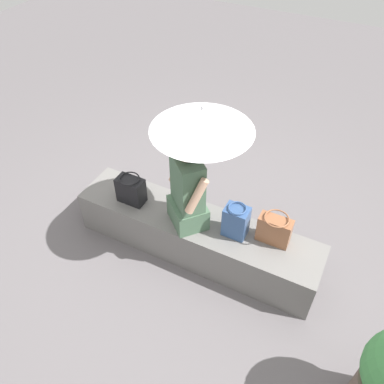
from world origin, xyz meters
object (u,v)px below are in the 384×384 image
at_px(person_seated, 188,189).
at_px(parasol, 202,120).
at_px(handbag_black, 236,221).
at_px(tote_bag_canvas, 274,230).
at_px(shoulder_bag_spare, 131,190).

xyz_separation_m(person_seated, parasol, (0.09, 0.06, 0.67)).
relative_size(handbag_black, tote_bag_canvas, 1.13).
height_order(parasol, tote_bag_canvas, parasol).
height_order(person_seated, tote_bag_canvas, person_seated).
height_order(person_seated, parasol, parasol).
height_order(person_seated, shoulder_bag_spare, person_seated).
distance_m(parasol, shoulder_bag_spare, 1.15).
bearing_deg(parasol, tote_bag_canvas, 6.15).
bearing_deg(handbag_black, parasol, 179.96).
distance_m(person_seated, tote_bag_canvas, 0.80).
distance_m(parasol, tote_bag_canvas, 1.13).
distance_m(parasol, handbag_black, 0.97).
bearing_deg(shoulder_bag_spare, parasol, 5.39).
bearing_deg(shoulder_bag_spare, person_seated, 0.67).
relative_size(person_seated, parasol, 0.76).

